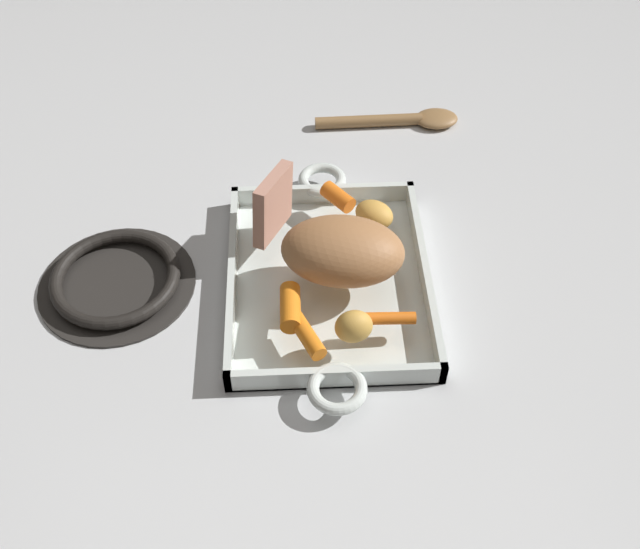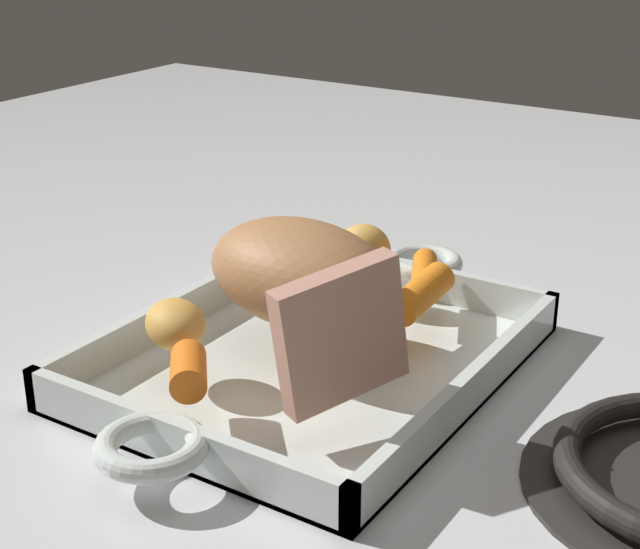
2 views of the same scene
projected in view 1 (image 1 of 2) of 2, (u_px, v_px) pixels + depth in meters
ground_plane at (329, 284)px, 0.91m from camera, size 1.76×1.76×0.00m
roasting_dish at (329, 279)px, 0.90m from camera, size 0.39×0.24×0.03m
pork_roast at (343, 251)px, 0.85m from camera, size 0.12×0.16×0.07m
roast_slice_thin at (273, 204)px, 0.90m from camera, size 0.09×0.05×0.09m
baby_carrot_long at (338, 197)px, 0.95m from camera, size 0.05×0.05×0.02m
baby_carrot_short at (307, 335)px, 0.81m from camera, size 0.06×0.04×0.02m
baby_carrot_southeast at (290, 307)px, 0.83m from camera, size 0.06×0.02×0.03m
baby_carrot_southwest at (390, 318)px, 0.83m from camera, size 0.02×0.06×0.02m
potato_golden_large at (354, 326)px, 0.80m from camera, size 0.04×0.05×0.04m
potato_corner at (374, 214)px, 0.92m from camera, size 0.06×0.06×0.03m
stove_burner_rear at (116, 280)px, 0.90m from camera, size 0.19×0.19×0.02m
serving_spoon at (402, 120)px, 1.11m from camera, size 0.05×0.21×0.02m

